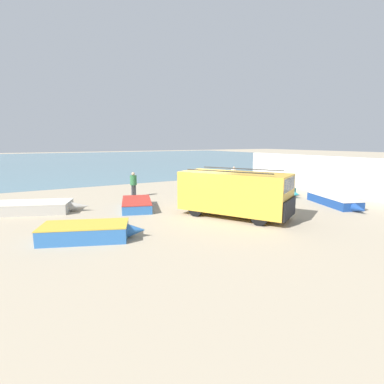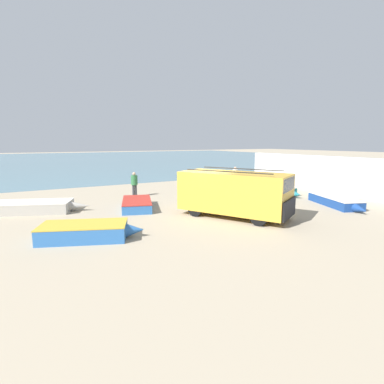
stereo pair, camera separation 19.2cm
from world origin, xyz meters
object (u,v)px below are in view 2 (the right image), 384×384
at_px(fishing_rowboat_2, 28,207).
at_px(fisherman_1, 235,175).
at_px(fishing_rowboat_0, 137,204).
at_px(fishing_rowboat_4, 87,231).
at_px(parked_van, 234,192).
at_px(fisherman_0, 134,182).
at_px(fishing_rowboat_1, 273,191).
at_px(fishing_rowboat_3, 336,201).
at_px(fisherman_2, 202,176).

relative_size(fishing_rowboat_2, fisherman_1, 3.45).
bearing_deg(fishing_rowboat_0, fishing_rowboat_4, 159.57).
distance_m(parked_van, fishing_rowboat_2, 10.66).
relative_size(fishing_rowboat_0, fisherman_0, 2.33).
xyz_separation_m(fishing_rowboat_0, fishing_rowboat_1, (9.54, -0.61, 0.06)).
xyz_separation_m(fishing_rowboat_1, fishing_rowboat_3, (0.62, -4.36, -0.05)).
distance_m(fishing_rowboat_0, fishing_rowboat_2, 5.57).
bearing_deg(fisherman_0, fishing_rowboat_2, -74.89).
relative_size(fishing_rowboat_0, fisherman_2, 2.41).
relative_size(parked_van, fishing_rowboat_3, 1.31).
relative_size(fisherman_0, fisherman_2, 1.03).
distance_m(fishing_rowboat_2, fishing_rowboat_3, 16.86).
height_order(fishing_rowboat_3, fishing_rowboat_4, fishing_rowboat_4).
bearing_deg(fishing_rowboat_2, parked_van, -12.56).
bearing_deg(fishing_rowboat_4, fisherman_2, 61.27).
bearing_deg(parked_van, fishing_rowboat_3, 53.54).
height_order(fishing_rowboat_0, fishing_rowboat_2, fishing_rowboat_2).
height_order(fishing_rowboat_3, fisherman_0, fisherman_0).
bearing_deg(fishing_rowboat_0, fishing_rowboat_2, 89.62).
bearing_deg(fisherman_0, fisherman_2, 98.61).
height_order(fishing_rowboat_3, fisherman_1, fisherman_1).
relative_size(fishing_rowboat_0, fisherman_1, 2.38).
relative_size(fishing_rowboat_1, fisherman_0, 2.33).
distance_m(fishing_rowboat_1, fisherman_0, 9.45).
bearing_deg(fisherman_0, fishing_rowboat_3, 47.86).
xyz_separation_m(fishing_rowboat_0, fishing_rowboat_2, (-5.27, 1.81, 0.04)).
relative_size(fishing_rowboat_1, fisherman_1, 2.38).
relative_size(fishing_rowboat_4, fisherman_0, 2.38).
bearing_deg(parked_van, fishing_rowboat_0, -168.30).
bearing_deg(fisherman_2, fishing_rowboat_2, 62.97).
relative_size(fishing_rowboat_4, fisherman_1, 2.43).
xyz_separation_m(parked_van, fishing_rowboat_3, (6.62, -0.86, -0.95)).
xyz_separation_m(fishing_rowboat_2, fishing_rowboat_4, (1.89, -5.99, 0.02)).
relative_size(fisherman_0, fisherman_1, 1.02).
distance_m(fishing_rowboat_1, fishing_rowboat_2, 15.01).
distance_m(parked_van, fishing_rowboat_4, 6.99).
distance_m(fishing_rowboat_0, fishing_rowboat_4, 5.38).
xyz_separation_m(fisherman_0, fisherman_2, (5.72, 0.81, -0.03)).
bearing_deg(fishing_rowboat_2, fisherman_0, 35.90).
distance_m(fishing_rowboat_0, fisherman_2, 8.01).
relative_size(fishing_rowboat_1, fishing_rowboat_2, 0.69).
xyz_separation_m(fisherman_1, fisherman_2, (-2.99, 0.32, -0.01)).
xyz_separation_m(parked_van, fisherman_0, (-2.52, 7.56, -0.22)).
bearing_deg(fishing_rowboat_3, fishing_rowboat_4, -72.74).
height_order(fishing_rowboat_2, fisherman_0, fisherman_0).
bearing_deg(fishing_rowboat_4, fisherman_1, 53.22).
distance_m(fishing_rowboat_4, fisherman_1, 15.44).
relative_size(fishing_rowboat_2, fishing_rowboat_3, 1.29).
bearing_deg(fisherman_0, fishing_rowboat_1, 65.06).
bearing_deg(fishing_rowboat_0, fisherman_0, 1.91).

